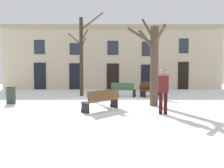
{
  "coord_description": "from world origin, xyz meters",
  "views": [
    {
      "loc": [
        -0.02,
        -11.47,
        1.64
      ],
      "look_at": [
        0.0,
        1.72,
        0.89
      ],
      "focal_mm": 34.16,
      "sensor_mm": 36.0,
      "label": 1
    }
  ],
  "objects_px": {
    "tree_right_of_center": "(81,54)",
    "person_by_shop_door": "(163,89)",
    "streetlamp": "(81,61)",
    "litter_bin": "(11,95)",
    "bench_facing_shops": "(150,86)",
    "bench_back_to_back_right": "(149,89)",
    "person_near_bench": "(155,84)",
    "tree_near_facade": "(153,62)",
    "bench_near_lamp": "(123,89)",
    "bench_near_center_tree": "(102,100)"
  },
  "relations": [
    {
      "from": "tree_near_facade",
      "to": "person_near_bench",
      "type": "relative_size",
      "value": 2.62
    },
    {
      "from": "person_by_shop_door",
      "to": "streetlamp",
      "type": "bearing_deg",
      "value": -54.52
    },
    {
      "from": "bench_near_lamp",
      "to": "bench_back_to_back_right",
      "type": "bearing_deg",
      "value": -146.8
    },
    {
      "from": "tree_near_facade",
      "to": "tree_right_of_center",
      "type": "xyz_separation_m",
      "value": [
        -4.05,
        4.39,
        0.76
      ]
    },
    {
      "from": "bench_near_center_tree",
      "to": "person_by_shop_door",
      "type": "relative_size",
      "value": 0.98
    },
    {
      "from": "bench_facing_shops",
      "to": "person_near_bench",
      "type": "relative_size",
      "value": 0.96
    },
    {
      "from": "person_by_shop_door",
      "to": "person_near_bench",
      "type": "height_order",
      "value": "person_by_shop_door"
    },
    {
      "from": "bench_back_to_back_right",
      "to": "bench_near_center_tree",
      "type": "bearing_deg",
      "value": -163.68
    },
    {
      "from": "tree_right_of_center",
      "to": "person_by_shop_door",
      "type": "xyz_separation_m",
      "value": [
        4.04,
        -6.47,
        -1.87
      ]
    },
    {
      "from": "litter_bin",
      "to": "bench_back_to_back_right",
      "type": "bearing_deg",
      "value": 23.99
    },
    {
      "from": "tree_near_facade",
      "to": "person_by_shop_door",
      "type": "relative_size",
      "value": 2.46
    },
    {
      "from": "bench_near_center_tree",
      "to": "person_by_shop_door",
      "type": "bearing_deg",
      "value": 110.97
    },
    {
      "from": "bench_back_to_back_right",
      "to": "person_near_bench",
      "type": "height_order",
      "value": "person_near_bench"
    },
    {
      "from": "streetlamp",
      "to": "litter_bin",
      "type": "height_order",
      "value": "streetlamp"
    },
    {
      "from": "bench_near_lamp",
      "to": "person_by_shop_door",
      "type": "distance_m",
      "value": 6.14
    },
    {
      "from": "streetlamp",
      "to": "bench_near_lamp",
      "type": "xyz_separation_m",
      "value": [
        3.26,
        -3.33,
        -2.02
      ]
    },
    {
      "from": "tree_right_of_center",
      "to": "tree_near_facade",
      "type": "bearing_deg",
      "value": -47.3
    },
    {
      "from": "person_near_bench",
      "to": "bench_near_lamp",
      "type": "bearing_deg",
      "value": -2.97
    },
    {
      "from": "person_near_bench",
      "to": "streetlamp",
      "type": "bearing_deg",
      "value": -16.45
    },
    {
      "from": "person_near_bench",
      "to": "person_by_shop_door",
      "type": "bearing_deg",
      "value": 104.71
    },
    {
      "from": "tree_near_facade",
      "to": "bench_near_lamp",
      "type": "height_order",
      "value": "tree_near_facade"
    },
    {
      "from": "bench_near_lamp",
      "to": "bench_back_to_back_right",
      "type": "height_order",
      "value": "bench_near_lamp"
    },
    {
      "from": "litter_bin",
      "to": "person_by_shop_door",
      "type": "xyz_separation_m",
      "value": [
        7.18,
        -2.78,
        0.55
      ]
    },
    {
      "from": "tree_right_of_center",
      "to": "streetlamp",
      "type": "xyz_separation_m",
      "value": [
        -0.44,
        2.86,
        -0.36
      ]
    },
    {
      "from": "bench_near_lamp",
      "to": "tree_near_facade",
      "type": "bearing_deg",
      "value": 133.14
    },
    {
      "from": "tree_right_of_center",
      "to": "litter_bin",
      "type": "xyz_separation_m",
      "value": [
        -3.15,
        -3.69,
        -2.42
      ]
    },
    {
      "from": "bench_back_to_back_right",
      "to": "person_by_shop_door",
      "type": "height_order",
      "value": "person_by_shop_door"
    },
    {
      "from": "bench_back_to_back_right",
      "to": "tree_right_of_center",
      "type": "bearing_deg",
      "value": 132.72
    },
    {
      "from": "litter_bin",
      "to": "person_near_bench",
      "type": "bearing_deg",
      "value": 15.97
    },
    {
      "from": "litter_bin",
      "to": "tree_near_facade",
      "type": "bearing_deg",
      "value": -5.57
    },
    {
      "from": "tree_near_facade",
      "to": "person_by_shop_door",
      "type": "distance_m",
      "value": 2.36
    },
    {
      "from": "streetlamp",
      "to": "bench_back_to_back_right",
      "type": "xyz_separation_m",
      "value": [
        5.08,
        -3.09,
        -2.04
      ]
    },
    {
      "from": "streetlamp",
      "to": "bench_back_to_back_right",
      "type": "relative_size",
      "value": 2.48
    },
    {
      "from": "tree_right_of_center",
      "to": "bench_near_lamp",
      "type": "relative_size",
      "value": 3.35
    },
    {
      "from": "tree_near_facade",
      "to": "bench_facing_shops",
      "type": "xyz_separation_m",
      "value": [
        1.23,
        7.42,
        -1.66
      ]
    },
    {
      "from": "tree_right_of_center",
      "to": "person_by_shop_door",
      "type": "bearing_deg",
      "value": -58.02
    },
    {
      "from": "bench_back_to_back_right",
      "to": "bench_facing_shops",
      "type": "relative_size",
      "value": 1.03
    },
    {
      "from": "bench_near_center_tree",
      "to": "bench_facing_shops",
      "type": "height_order",
      "value": "bench_near_center_tree"
    },
    {
      "from": "tree_near_facade",
      "to": "person_near_bench",
      "type": "bearing_deg",
      "value": 76.39
    },
    {
      "from": "bench_near_lamp",
      "to": "person_by_shop_door",
      "type": "bearing_deg",
      "value": 127.14
    },
    {
      "from": "tree_near_facade",
      "to": "bench_near_center_tree",
      "type": "bearing_deg",
      "value": -153.8
    },
    {
      "from": "streetlamp",
      "to": "bench_near_center_tree",
      "type": "distance_m",
      "value": 8.93
    },
    {
      "from": "person_by_shop_door",
      "to": "person_near_bench",
      "type": "xyz_separation_m",
      "value": [
        0.73,
        5.04,
        -0.07
      ]
    },
    {
      "from": "litter_bin",
      "to": "bench_back_to_back_right",
      "type": "xyz_separation_m",
      "value": [
        7.78,
        3.46,
        0.02
      ]
    },
    {
      "from": "tree_right_of_center",
      "to": "person_by_shop_door",
      "type": "relative_size",
      "value": 3.21
    },
    {
      "from": "bench_near_center_tree",
      "to": "person_near_bench",
      "type": "height_order",
      "value": "person_near_bench"
    },
    {
      "from": "tree_near_facade",
      "to": "litter_bin",
      "type": "xyz_separation_m",
      "value": [
        -7.2,
        0.7,
        -1.67
      ]
    },
    {
      "from": "litter_bin",
      "to": "bench_near_lamp",
      "type": "distance_m",
      "value": 6.77
    },
    {
      "from": "bench_near_lamp",
      "to": "tree_right_of_center",
      "type": "bearing_deg",
      "value": 16.01
    },
    {
      "from": "streetlamp",
      "to": "bench_facing_shops",
      "type": "bearing_deg",
      "value": 1.71
    }
  ]
}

